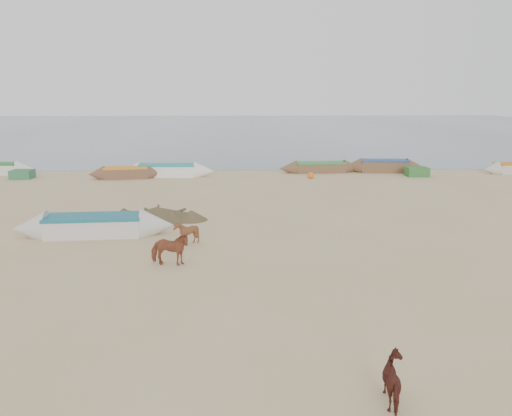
{
  "coord_description": "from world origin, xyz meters",
  "views": [
    {
      "loc": [
        -0.68,
        -16.31,
        5.51
      ],
      "look_at": [
        0.0,
        4.0,
        1.0
      ],
      "focal_mm": 35.0,
      "sensor_mm": 36.0,
      "label": 1
    }
  ],
  "objects": [
    {
      "name": "beach_clutter",
      "position": [
        2.54,
        19.55,
        0.3
      ],
      "size": [
        45.85,
        3.81,
        0.64
      ],
      "color": "#2F6946",
      "rests_on": "ground"
    },
    {
      "name": "near_canoe",
      "position": [
        -6.61,
        3.55,
        0.42
      ],
      "size": [
        6.5,
        1.86,
        0.84
      ],
      "primitive_type": null,
      "rotation": [
        0.0,
        0.0,
        0.07
      ],
      "color": "beige",
      "rests_on": "ground"
    },
    {
      "name": "sea",
      "position": [
        0.0,
        82.0,
        0.01
      ],
      "size": [
        160.0,
        160.0,
        0.0
      ],
      "primitive_type": "plane",
      "color": "slate",
      "rests_on": "ground"
    },
    {
      "name": "calf_front",
      "position": [
        -2.72,
        2.15,
        0.46
      ],
      "size": [
        0.95,
        0.87,
        0.93
      ],
      "primitive_type": "imported",
      "rotation": [
        0.0,
        0.0,
        -1.73
      ],
      "color": "brown",
      "rests_on": "ground"
    },
    {
      "name": "debris_pile",
      "position": [
        -4.55,
        6.44,
        0.27
      ],
      "size": [
        4.35,
        4.35,
        0.54
      ],
      "primitive_type": "cone",
      "rotation": [
        0.0,
        0.0,
        0.29
      ],
      "color": "brown",
      "rests_on": "ground"
    },
    {
      "name": "cow_adult",
      "position": [
        -3.03,
        -0.31,
        0.56
      ],
      "size": [
        1.38,
        0.72,
        1.13
      ],
      "primitive_type": "imported",
      "rotation": [
        0.0,
        0.0,
        1.48
      ],
      "color": "brown",
      "rests_on": "ground"
    },
    {
      "name": "calf_right",
      "position": [
        2.2,
        -8.18,
        0.44
      ],
      "size": [
        1.0,
        1.07,
        0.87
      ],
      "primitive_type": "imported",
      "rotation": [
        0.0,
        0.0,
        1.93
      ],
      "color": "#51221A",
      "rests_on": "ground"
    },
    {
      "name": "ground",
      "position": [
        0.0,
        0.0,
        0.0
      ],
      "size": [
        140.0,
        140.0,
        0.0
      ],
      "primitive_type": "plane",
      "color": "tan",
      "rests_on": "ground"
    },
    {
      "name": "waterline_canoes",
      "position": [
        0.02,
        20.13,
        0.43
      ],
      "size": [
        57.87,
        4.52,
        0.95
      ],
      "color": "brown",
      "rests_on": "ground"
    }
  ]
}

